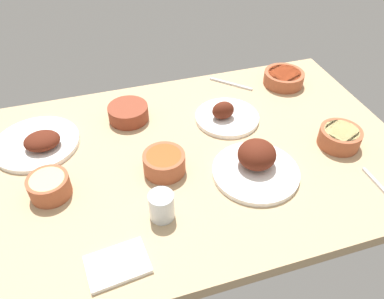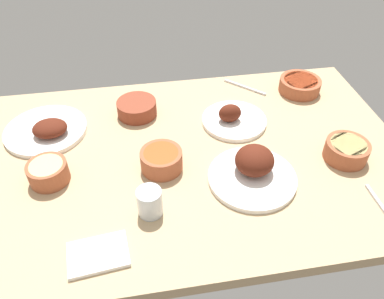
{
  "view_description": "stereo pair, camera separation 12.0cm",
  "coord_description": "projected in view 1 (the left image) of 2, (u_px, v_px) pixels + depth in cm",
  "views": [
    {
      "loc": [
        26.39,
        85.31,
        85.94
      ],
      "look_at": [
        0.0,
        0.0,
        6.0
      ],
      "focal_mm": 35.16,
      "sensor_mm": 36.0,
      "label": 1
    },
    {
      "loc": [
        14.75,
        88.08,
        85.94
      ],
      "look_at": [
        0.0,
        0.0,
        6.0
      ],
      "focal_mm": 35.16,
      "sensor_mm": 36.0,
      "label": 2
    }
  ],
  "objects": [
    {
      "name": "fork_loose",
      "position": [
        231.0,
        84.0,
        1.52
      ],
      "size": [
        13.85,
        13.64,
        0.8
      ],
      "primitive_type": "cube",
      "rotation": [
        0.0,
        0.0,
        2.36
      ],
      "color": "silver",
      "rests_on": "dining_table"
    },
    {
      "name": "bowl_potatoes",
      "position": [
        49.0,
        186.0,
        1.06
      ],
      "size": [
        11.75,
        11.75,
        6.26
      ],
      "color": "#A35133",
      "rests_on": "dining_table"
    },
    {
      "name": "water_tumbler",
      "position": [
        162.0,
        206.0,
        1.0
      ],
      "size": [
        6.86,
        6.86,
        8.24
      ],
      "primitive_type": "cylinder",
      "color": "silver",
      "rests_on": "dining_table"
    },
    {
      "name": "plate_far_side",
      "position": [
        256.0,
        163.0,
        1.13
      ],
      "size": [
        26.4,
        26.4,
        9.9
      ],
      "color": "white",
      "rests_on": "dining_table"
    },
    {
      "name": "bowl_pasta",
      "position": [
        340.0,
        137.0,
        1.23
      ],
      "size": [
        13.51,
        13.51,
        5.95
      ],
      "color": "#A35133",
      "rests_on": "dining_table"
    },
    {
      "name": "bowl_soup",
      "position": [
        164.0,
        162.0,
        1.13
      ],
      "size": [
        12.85,
        12.85,
        6.35
      ],
      "color": "#A35133",
      "rests_on": "dining_table"
    },
    {
      "name": "plate_center_main",
      "position": [
        226.0,
        116.0,
        1.34
      ],
      "size": [
        22.71,
        22.71,
        7.88
      ],
      "color": "white",
      "rests_on": "dining_table"
    },
    {
      "name": "spoon_loose",
      "position": [
        381.0,
        188.0,
        1.1
      ],
      "size": [
        1.04,
        16.74,
        0.8
      ],
      "primitive_type": "cube",
      "rotation": [
        0.0,
        0.0,
        4.72
      ],
      "color": "silver",
      "rests_on": "dining_table"
    },
    {
      "name": "bowl_onions",
      "position": [
        128.0,
        112.0,
        1.33
      ],
      "size": [
        14.15,
        14.15,
        5.43
      ],
      "color": "brown",
      "rests_on": "dining_table"
    },
    {
      "name": "folded_napkin",
      "position": [
        118.0,
        264.0,
        0.91
      ],
      "size": [
        15.84,
        11.87,
        1.2
      ],
      "primitive_type": "cube",
      "rotation": [
        0.0,
        0.0,
        0.11
      ],
      "color": "white",
      "rests_on": "dining_table"
    },
    {
      "name": "plate_near_viewer",
      "position": [
        38.0,
        142.0,
        1.23
      ],
      "size": [
        27.69,
        27.69,
        6.45
      ],
      "color": "white",
      "rests_on": "dining_table"
    },
    {
      "name": "bowl_sauce",
      "position": [
        284.0,
        78.0,
        1.51
      ],
      "size": [
        15.86,
        15.86,
        5.24
      ],
      "color": "#A35133",
      "rests_on": "dining_table"
    },
    {
      "name": "dining_table",
      "position": [
        192.0,
        159.0,
        1.23
      ],
      "size": [
        140.0,
        90.0,
        4.0
      ],
      "primitive_type": "cube",
      "color": "tan",
      "rests_on": "ground"
    }
  ]
}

